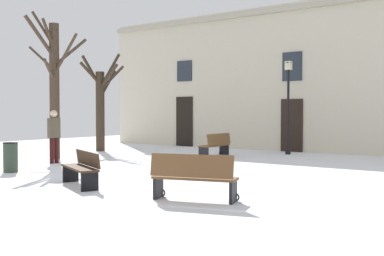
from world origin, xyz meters
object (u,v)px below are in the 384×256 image
bench_facing_shops (82,168)px  bench_far_corner (216,145)px  tree_right_of_center (54,84)px  tree_foreground (101,103)px  streetlamp (288,97)px  bench_by_litter_bin (194,177)px  person_strolling (54,133)px  litter_bin (10,157)px

bench_facing_shops → bench_far_corner: bearing=126.2°
tree_right_of_center → bench_far_corner: bearing=45.9°
tree_foreground → streetlamp: bearing=24.1°
bench_by_litter_bin → person_strolling: person_strolling is taller
tree_right_of_center → bench_by_litter_bin: size_ratio=3.08×
tree_right_of_center → streetlamp: 9.38m
bench_by_litter_bin → litter_bin: bearing=-21.4°
tree_foreground → bench_by_litter_bin: bearing=-35.2°
tree_right_of_center → bench_facing_shops: 7.51m
bench_far_corner → bench_facing_shops: bench_far_corner is taller
bench_facing_shops → litter_bin: bearing=-163.5°
bench_far_corner → tree_foreground: bearing=-83.2°
tree_right_of_center → litter_bin: tree_right_of_center is taller
tree_right_of_center → bench_facing_shops: bearing=-33.0°
tree_foreground → tree_right_of_center: bearing=-70.2°
streetlamp → bench_far_corner: size_ratio=2.23×
tree_foreground → litter_bin: tree_foreground is taller
streetlamp → tree_foreground: bearing=-155.9°
bench_by_litter_bin → streetlamp: bearing=-91.6°
streetlamp → bench_far_corner: (-1.97, -2.49, -1.95)m
tree_right_of_center → bench_facing_shops: tree_right_of_center is taller
streetlamp → litter_bin: (-4.04, -10.28, -1.96)m
bench_facing_shops → person_strolling: bearing=173.6°
person_strolling → litter_bin: bearing=-146.2°
bench_by_litter_bin → person_strolling: size_ratio=0.97×
person_strolling → tree_foreground: bearing=40.3°
bench_far_corner → person_strolling: 6.30m
litter_bin → bench_far_corner: 8.06m
bench_far_corner → bench_facing_shops: bearing=8.8°
tree_right_of_center → streetlamp: tree_right_of_center is taller
streetlamp → litter_bin: size_ratio=4.49×
tree_foreground → bench_far_corner: bearing=9.1°
tree_foreground → streetlamp: size_ratio=1.11×
person_strolling → bench_far_corner: bearing=-18.0°
streetlamp → person_strolling: size_ratio=2.15×
bench_facing_shops → person_strolling: (-4.70, 2.86, 0.59)m
litter_bin → bench_facing_shops: 3.77m
bench_far_corner → bench_facing_shops: 8.51m
litter_bin → tree_right_of_center: bearing=124.0°
streetlamp → person_strolling: streetlamp is taller
streetlamp → tree_right_of_center: bearing=-132.1°
tree_foreground → person_strolling: (2.56, -4.58, -1.14)m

